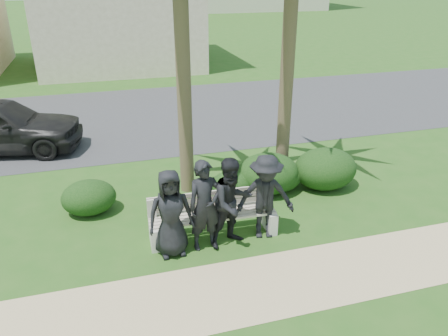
% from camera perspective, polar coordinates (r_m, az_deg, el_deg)
% --- Properties ---
extents(ground, '(160.00, 160.00, 0.00)m').
position_cam_1_polar(ground, '(8.93, 1.69, -7.90)').
color(ground, '#234F16').
rests_on(ground, ground).
extents(footpath, '(30.00, 1.60, 0.01)m').
position_cam_1_polar(footpath, '(7.56, 5.98, -14.90)').
color(footpath, tan).
rests_on(footpath, ground).
extents(asphalt_street, '(160.00, 8.00, 0.01)m').
position_cam_1_polar(asphalt_street, '(16.08, -7.07, 6.98)').
color(asphalt_street, '#2D2D30').
rests_on(asphalt_street, ground).
extents(park_bench, '(2.48, 0.65, 0.86)m').
position_cam_1_polar(park_bench, '(8.51, -1.47, -6.61)').
color(park_bench, '#AB9D8F').
rests_on(park_bench, ground).
extents(man_a, '(0.84, 0.56, 1.66)m').
position_cam_1_polar(man_a, '(7.85, -6.99, -5.93)').
color(man_a, black).
rests_on(man_a, ground).
extents(man_b, '(0.68, 0.49, 1.76)m').
position_cam_1_polar(man_b, '(7.95, -2.50, -4.96)').
color(man_b, black).
rests_on(man_b, ground).
extents(man_c, '(1.01, 0.88, 1.75)m').
position_cam_1_polar(man_c, '(8.05, 1.06, -4.54)').
color(man_c, black).
rests_on(man_c, ground).
extents(man_d, '(1.22, 0.86, 1.71)m').
position_cam_1_polar(man_d, '(8.31, 5.42, -3.82)').
color(man_d, black).
rests_on(man_d, ground).
extents(hedge_b, '(1.15, 0.95, 0.75)m').
position_cam_1_polar(hedge_b, '(9.76, -17.26, -3.57)').
color(hedge_b, black).
rests_on(hedge_b, ground).
extents(hedge_c, '(1.00, 0.83, 0.65)m').
position_cam_1_polar(hedge_c, '(9.95, 1.06, -2.14)').
color(hedge_c, black).
rests_on(hedge_c, ground).
extents(hedge_d, '(1.47, 1.22, 0.96)m').
position_cam_1_polar(hedge_d, '(10.20, 5.74, -0.59)').
color(hedge_d, black).
rests_on(hedge_d, ground).
extents(hedge_e, '(1.10, 0.91, 0.72)m').
position_cam_1_polar(hedge_e, '(10.35, 7.17, -1.01)').
color(hedge_e, black).
rests_on(hedge_e, ground).
extents(hedge_f, '(1.51, 1.25, 0.99)m').
position_cam_1_polar(hedge_f, '(10.65, 13.09, 0.06)').
color(hedge_f, black).
rests_on(hedge_f, ground).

